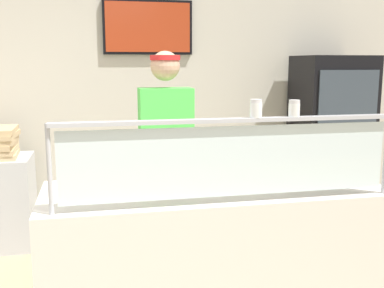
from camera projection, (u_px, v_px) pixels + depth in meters
The scene contains 10 objects.
ground_plane at pixel (192, 287), 3.50m from camera, with size 12.00×12.00×0.00m, color tan.
shop_rear_unit at pixel (159, 93), 4.87m from camera, with size 6.41×0.13×2.70m.
serving_counter at pixel (214, 263), 2.81m from camera, with size 2.01×0.74×0.95m, color silver.
sneeze_guard at pixel (231, 150), 2.38m from camera, with size 1.83×0.06×0.45m.
pizza_tray at pixel (171, 185), 2.71m from camera, with size 0.42×0.42×0.04m.
pizza_server at pixel (165, 183), 2.68m from camera, with size 0.07×0.28×0.01m, color #ADAFB7.
parmesan_shaker at pixel (256, 110), 2.37m from camera, with size 0.06×0.06×0.09m.
pepper_flake_shaker at pixel (294, 109), 2.42m from camera, with size 0.06×0.06×0.09m.
worker_figure at pixel (167, 156), 3.37m from camera, with size 0.41×0.50×1.76m.
drink_fridge at pixel (330, 139), 4.89m from camera, with size 0.73×0.63×1.75m.
Camera 1 is at (0.31, -2.18, 1.68)m, focal length 43.22 mm.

